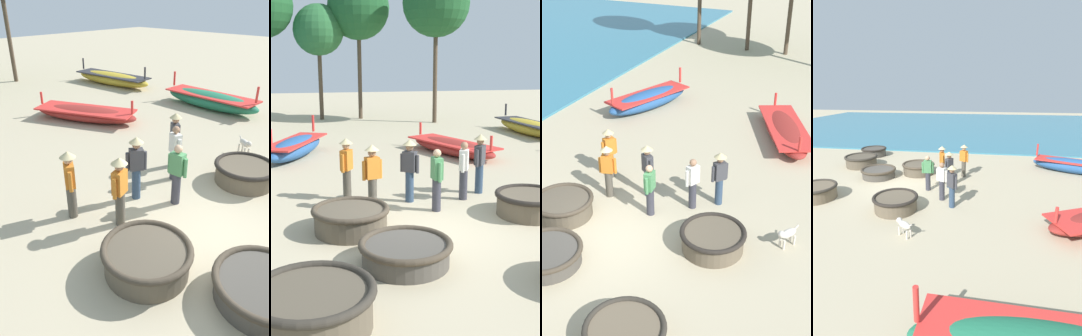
% 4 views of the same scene
% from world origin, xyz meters
% --- Properties ---
extents(ground_plane, '(80.00, 80.00, 0.00)m').
position_xyz_m(ground_plane, '(0.00, 0.00, 0.00)').
color(ground_plane, '#BCAD8C').
extents(coracle_front_left, '(1.76, 1.76, 0.47)m').
position_xyz_m(coracle_front_left, '(-0.73, -1.50, 0.26)').
color(coracle_front_left, '#4C473F').
rests_on(coracle_front_left, ground).
extents(coracle_far_left, '(1.69, 1.69, 0.58)m').
position_xyz_m(coracle_far_left, '(2.74, 0.66, 0.31)').
color(coracle_far_left, brown).
rests_on(coracle_far_left, ground).
extents(coracle_front_right, '(1.71, 1.71, 0.58)m').
position_xyz_m(coracle_front_right, '(-1.60, 0.35, 0.31)').
color(coracle_front_right, brown).
rests_on(coracle_front_right, ground).
extents(coracle_beside_post, '(1.85, 1.85, 0.64)m').
position_xyz_m(coracle_beside_post, '(-2.41, -3.28, 0.35)').
color(coracle_beside_post, brown).
rests_on(coracle_beside_post, ground).
extents(long_boat_ochre_hull, '(2.57, 4.28, 1.37)m').
position_xyz_m(long_boat_ochre_hull, '(-3.09, 8.46, 0.39)').
color(long_boat_ochre_hull, '#285693').
rests_on(long_boat_ochre_hull, ground).
extents(long_boat_red_hull, '(3.05, 4.59, 1.01)m').
position_xyz_m(long_boat_red_hull, '(2.93, 7.91, 0.30)').
color(long_boat_red_hull, maroon).
rests_on(long_boat_red_hull, ground).
extents(long_boat_white_hull, '(1.83, 5.22, 1.27)m').
position_xyz_m(long_boat_white_hull, '(7.94, 11.76, 0.37)').
color(long_boat_white_hull, gold).
rests_on(long_boat_white_hull, ground).
extents(fisherman_crouching, '(0.51, 0.36, 1.67)m').
position_xyz_m(fisherman_crouching, '(-0.95, 1.74, 0.96)').
color(fisherman_crouching, '#4C473D').
rests_on(fisherman_crouching, ground).
extents(fisherman_with_hat, '(0.25, 0.53, 1.57)m').
position_xyz_m(fisherman_with_hat, '(0.60, 1.39, 0.84)').
color(fisherman_with_hat, '#383842').
rests_on(fisherman_with_hat, ground).
extents(fisherman_hauling, '(0.39, 0.43, 1.67)m').
position_xyz_m(fisherman_hauling, '(2.16, 2.69, 0.96)').
color(fisherman_hauling, '#2D425B').
rests_on(fisherman_hauling, ground).
extents(fisherman_by_coracle, '(0.36, 0.47, 1.67)m').
position_xyz_m(fisherman_by_coracle, '(-1.52, 2.76, 0.96)').
color(fisherman_by_coracle, '#4C473D').
rests_on(fisherman_by_coracle, ground).
extents(fisherman_standing_right, '(0.45, 0.37, 1.67)m').
position_xyz_m(fisherman_standing_right, '(0.09, 2.25, 0.96)').
color(fisherman_standing_right, '#2D425B').
rests_on(fisherman_standing_right, ground).
extents(fisherman_standing_left, '(0.34, 0.49, 1.57)m').
position_xyz_m(fisherman_standing_left, '(1.54, 2.19, 0.84)').
color(fisherman_standing_left, '#383842').
rests_on(fisherman_standing_left, ground).
extents(tree_tall_back, '(3.62, 3.62, 8.25)m').
position_xyz_m(tree_tall_back, '(0.41, 19.21, 6.41)').
color(tree_tall_back, '#4C3D2D').
rests_on(tree_tall_back, ground).
extents(tree_center, '(2.93, 2.93, 6.67)m').
position_xyz_m(tree_center, '(-1.92, 19.19, 5.17)').
color(tree_center, '#4C3D2D').
rests_on(tree_center, ground).
extents(tree_rightmost, '(3.69, 3.69, 8.41)m').
position_xyz_m(tree_rightmost, '(4.42, 16.67, 6.54)').
color(tree_rightmost, '#4C3D2D').
rests_on(tree_rightmost, ground).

